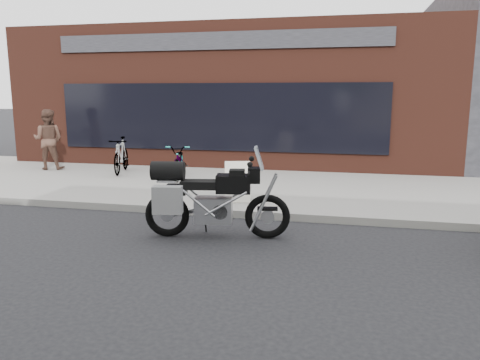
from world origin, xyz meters
TOP-DOWN VIEW (x-y plane):
  - ground at (0.00, 0.00)m, footprint 120.00×120.00m
  - near_sidewalk at (0.00, 7.00)m, footprint 44.00×6.00m
  - storefront at (-2.00, 13.98)m, footprint 14.00×10.07m
  - motorcycle at (-0.42, 2.69)m, footprint 2.44×1.02m
  - bicycle_front at (-2.50, 7.10)m, footprint 1.04×1.85m
  - bicycle_rear at (-4.43, 7.56)m, footprint 0.88×1.76m
  - sandwich_sign at (-0.40, 4.86)m, footprint 0.63×0.60m
  - cafe_patron_left at (-6.84, 7.70)m, footprint 1.00×0.86m

SIDE VIEW (x-z plane):
  - ground at x=0.00m, z-range 0.00..0.00m
  - near_sidewalk at x=0.00m, z-range 0.00..0.15m
  - sandwich_sign at x=-0.40m, z-range 0.15..1.00m
  - bicycle_front at x=-2.50m, z-range 0.15..1.07m
  - bicycle_rear at x=-4.43m, z-range 0.15..1.17m
  - motorcycle at x=-0.42m, z-range -0.11..1.44m
  - cafe_patron_left at x=-6.84m, z-range 0.15..1.94m
  - storefront at x=-2.00m, z-range 0.00..4.50m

